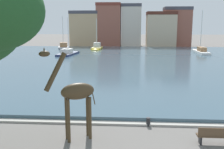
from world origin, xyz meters
TOP-DOWN VIEW (x-y plane):
  - harbor_water at (0.00, 34.06)m, footprint 77.27×51.64m
  - quay_edge_coping at (0.00, 7.99)m, footprint 77.27×0.50m
  - giraffe_statue at (-2.74, 5.77)m, footprint 2.60×1.62m
  - sailboat_yellow at (-7.42, 52.10)m, footprint 2.11×5.83m
  - sailboat_navy at (-11.34, 41.39)m, footprint 3.08×7.88m
  - sailboat_grey at (-15.36, 53.32)m, footprint 3.77×6.24m
  - sailboat_white at (13.90, 46.09)m, footprint 1.81×9.21m
  - mooring_bollard at (1.12, 7.84)m, footprint 0.24×0.24m
  - park_bench at (4.26, 5.59)m, footprint 1.80×0.44m
  - townhouse_tall_gabled at (-12.22, 65.58)m, footprint 7.63×6.80m
  - townhouse_wide_warehouse at (-5.71, 65.20)m, footprint 6.48×5.96m
  - townhouse_narrow_midrow at (0.31, 65.48)m, footprint 5.28×5.48m
  - townhouse_end_terrace at (8.12, 64.37)m, footprint 7.55×6.85m
  - townhouse_corner_house at (12.34, 64.69)m, footprint 7.02×5.48m

SIDE VIEW (x-z plane):
  - quay_edge_coping at x=0.00m, z-range 0.00..0.12m
  - harbor_water at x=0.00m, z-range 0.00..0.33m
  - mooring_bollard at x=1.12m, z-range 0.00..0.50m
  - sailboat_navy at x=-11.34m, z-range -3.01..3.98m
  - park_bench at x=4.26m, z-range 0.03..0.95m
  - sailboat_white at x=13.90m, z-range -3.72..4.79m
  - sailboat_grey at x=-15.36m, z-range -3.22..4.38m
  - sailboat_yellow at x=-7.42m, z-range -2.98..4.15m
  - giraffe_statue at x=-2.74m, z-range 0.05..4.86m
  - townhouse_end_terrace at x=8.12m, z-range 0.01..9.08m
  - townhouse_tall_gabled at x=-12.22m, z-range 0.01..9.38m
  - townhouse_corner_house at x=12.34m, z-range 0.01..10.29m
  - townhouse_narrow_midrow at x=0.31m, z-range 0.01..11.18m
  - townhouse_wide_warehouse at x=-5.71m, z-range 0.01..11.42m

